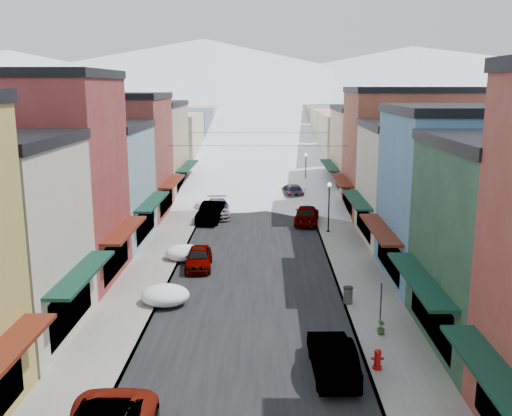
{
  "coord_description": "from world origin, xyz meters",
  "views": [
    {
      "loc": [
        0.8,
        -12.2,
        11.58
      ],
      "look_at": [
        0.0,
        31.68,
        2.16
      ],
      "focal_mm": 40.0,
      "sensor_mm": 36.0,
      "label": 1
    }
  ],
  "objects_px": {
    "car_silver_sedan": "(199,258)",
    "streetlamp_near": "(329,201)",
    "trash_can": "(348,295)",
    "car_green_sedan": "(332,356)",
    "car_dark_hatch": "(212,212)",
    "fire_hydrant": "(377,360)"
  },
  "relations": [
    {
      "from": "car_silver_sedan",
      "to": "streetlamp_near",
      "type": "bearing_deg",
      "value": 40.87
    },
    {
      "from": "streetlamp_near",
      "to": "trash_can",
      "type": "bearing_deg",
      "value": -92.11
    },
    {
      "from": "car_silver_sedan",
      "to": "car_green_sedan",
      "type": "xyz_separation_m",
      "value": [
        7.09,
        -13.75,
        0.07
      ]
    },
    {
      "from": "car_silver_sedan",
      "to": "streetlamp_near",
      "type": "distance_m",
      "value": 13.13
    },
    {
      "from": "trash_can",
      "to": "car_silver_sedan",
      "type": "bearing_deg",
      "value": 144.06
    },
    {
      "from": "car_dark_hatch",
      "to": "trash_can",
      "type": "distance_m",
      "value": 21.4
    },
    {
      "from": "car_green_sedan",
      "to": "trash_can",
      "type": "relative_size",
      "value": 5.14
    },
    {
      "from": "car_green_sedan",
      "to": "fire_hydrant",
      "type": "xyz_separation_m",
      "value": [
        1.88,
        0.15,
        -0.22
      ]
    },
    {
      "from": "car_silver_sedan",
      "to": "streetlamp_near",
      "type": "height_order",
      "value": "streetlamp_near"
    },
    {
      "from": "fire_hydrant",
      "to": "trash_can",
      "type": "xyz_separation_m",
      "value": [
        -0.2,
        7.25,
        0.07
      ]
    },
    {
      "from": "car_dark_hatch",
      "to": "fire_hydrant",
      "type": "relative_size",
      "value": 5.83
    },
    {
      "from": "car_green_sedan",
      "to": "trash_can",
      "type": "height_order",
      "value": "car_green_sedan"
    },
    {
      "from": "car_dark_hatch",
      "to": "trash_can",
      "type": "xyz_separation_m",
      "value": [
        9.17,
        -19.34,
        -0.22
      ]
    },
    {
      "from": "car_green_sedan",
      "to": "fire_hydrant",
      "type": "distance_m",
      "value": 1.89
    },
    {
      "from": "trash_can",
      "to": "fire_hydrant",
      "type": "bearing_deg",
      "value": -88.4
    },
    {
      "from": "fire_hydrant",
      "to": "streetlamp_near",
      "type": "relative_size",
      "value": 0.22
    },
    {
      "from": "car_silver_sedan",
      "to": "car_dark_hatch",
      "type": "bearing_deg",
      "value": 88.62
    },
    {
      "from": "car_dark_hatch",
      "to": "car_green_sedan",
      "type": "xyz_separation_m",
      "value": [
        7.49,
        -26.73,
        -0.07
      ]
    },
    {
      "from": "car_dark_hatch",
      "to": "trash_can",
      "type": "height_order",
      "value": "car_dark_hatch"
    },
    {
      "from": "trash_can",
      "to": "streetlamp_near",
      "type": "distance_m",
      "value": 15.52
    },
    {
      "from": "car_dark_hatch",
      "to": "trash_can",
      "type": "bearing_deg",
      "value": -56.79
    },
    {
      "from": "car_green_sedan",
      "to": "car_dark_hatch",
      "type": "bearing_deg",
      "value": -76.49
    }
  ]
}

